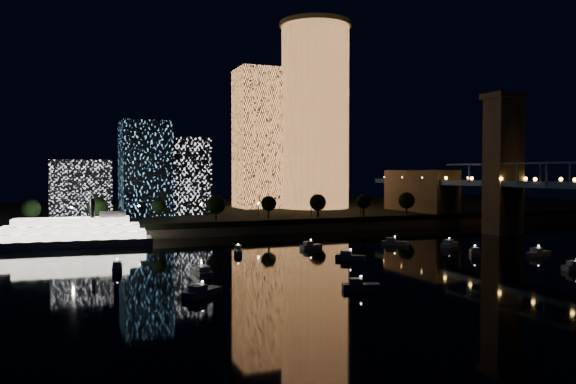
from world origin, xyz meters
name	(u,v)px	position (x,y,z in m)	size (l,w,h in m)	color
ground	(438,267)	(0.00, 0.00, 0.00)	(520.00, 520.00, 0.00)	black
far_bank	(239,212)	(0.00, 160.00, 2.50)	(420.00, 160.00, 5.00)	black
seawall	(300,228)	(0.00, 82.00, 1.50)	(420.00, 6.00, 3.00)	#6B5E4C
tower_cylindrical	(315,116)	(31.08, 136.66, 48.94)	(34.00, 34.00, 87.63)	#F0914C
tower_rectangular	(259,139)	(6.87, 149.20, 38.22)	(20.88, 20.88, 66.44)	#F0914C
midrise_blocks	(106,177)	(-65.03, 121.56, 20.23)	(103.69, 27.78, 36.96)	white
riverboat	(65,234)	(-80.18, 70.47, 3.78)	(49.57, 14.12, 14.74)	silver
motorboats	(363,258)	(-11.67, 14.45, 0.81)	(110.81, 59.29, 2.78)	silver
esplanade_trees	(220,205)	(-28.57, 88.00, 10.47)	(166.45, 6.85, 8.92)	black
street_lamps	(201,208)	(-34.00, 94.00, 9.02)	(132.70, 0.70, 5.65)	black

